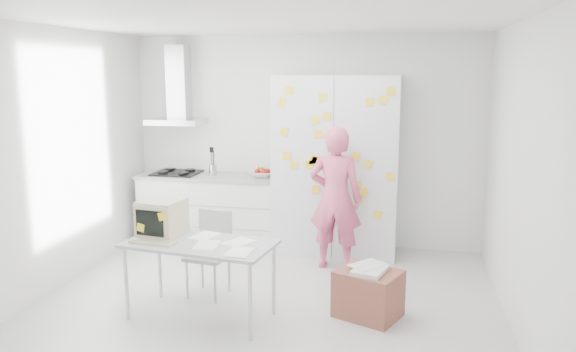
% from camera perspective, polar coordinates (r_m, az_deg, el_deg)
% --- Properties ---
extents(floor, '(4.50, 4.00, 0.02)m').
position_cam_1_polar(floor, '(5.71, -1.98, -12.71)').
color(floor, silver).
rests_on(floor, ground).
extents(walls, '(4.52, 4.01, 2.70)m').
position_cam_1_polar(walls, '(6.01, -0.44, 2.01)').
color(walls, white).
rests_on(walls, ground).
extents(ceiling, '(4.50, 4.00, 0.02)m').
position_cam_1_polar(ceiling, '(5.26, -2.18, 15.51)').
color(ceiling, white).
rests_on(ceiling, walls).
extents(counter_run, '(1.84, 0.63, 1.28)m').
position_cam_1_polar(counter_run, '(7.44, -7.89, -3.29)').
color(counter_run, white).
rests_on(counter_run, ground).
extents(range_hood, '(0.70, 0.48, 1.01)m').
position_cam_1_polar(range_hood, '(7.52, -11.11, 8.23)').
color(range_hood, silver).
rests_on(range_hood, walls).
extents(tall_cabinet, '(1.50, 0.68, 2.20)m').
position_cam_1_polar(tall_cabinet, '(6.91, 4.89, 1.02)').
color(tall_cabinet, silver).
rests_on(tall_cabinet, ground).
extents(person, '(0.63, 0.43, 1.65)m').
position_cam_1_polar(person, '(6.40, 4.84, -2.28)').
color(person, '#DC557D').
rests_on(person, ground).
extents(desk, '(1.42, 0.85, 1.07)m').
position_cam_1_polar(desk, '(5.33, -11.39, -5.30)').
color(desk, '#B0B5BB').
rests_on(desk, ground).
extents(chair, '(0.44, 0.44, 0.85)m').
position_cam_1_polar(chair, '(5.80, -7.83, -7.23)').
color(chair, '#ADADAB').
rests_on(chair, ground).
extents(cardboard_box, '(0.68, 0.62, 0.48)m').
position_cam_1_polar(cardboard_box, '(5.36, 8.16, -11.67)').
color(cardboard_box, brown).
rests_on(cardboard_box, ground).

